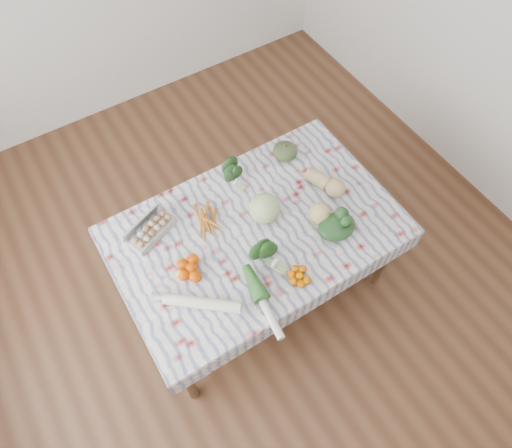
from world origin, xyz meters
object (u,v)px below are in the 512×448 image
(dining_table, at_px, (256,236))
(egg_carton, at_px, (153,231))
(cabbage, at_px, (265,208))
(butternut_squash, at_px, (326,182))
(kabocha_squash, at_px, (285,151))
(grapefruit, at_px, (320,213))

(dining_table, height_order, egg_carton, egg_carton)
(cabbage, distance_m, butternut_squash, 0.43)
(egg_carton, relative_size, kabocha_squash, 1.81)
(cabbage, xyz_separation_m, grapefruit, (0.26, -0.18, -0.03))
(butternut_squash, distance_m, grapefruit, 0.24)
(egg_carton, bearing_deg, butternut_squash, -35.02)
(kabocha_squash, xyz_separation_m, grapefruit, (-0.10, -0.51, 0.01))
(kabocha_squash, xyz_separation_m, cabbage, (-0.36, -0.32, 0.04))
(kabocha_squash, height_order, butternut_squash, butternut_squash)
(kabocha_squash, relative_size, cabbage, 0.87)
(dining_table, relative_size, cabbage, 8.73)
(kabocha_squash, bearing_deg, cabbage, -138.27)
(cabbage, bearing_deg, egg_carton, 158.81)
(dining_table, xyz_separation_m, cabbage, (0.09, 0.05, 0.18))
(dining_table, relative_size, grapefruit, 12.65)
(dining_table, height_order, butternut_squash, butternut_squash)
(egg_carton, relative_size, grapefruit, 2.28)
(dining_table, xyz_separation_m, egg_carton, (-0.52, 0.28, 0.12))
(egg_carton, xyz_separation_m, butternut_squash, (1.04, -0.25, 0.02))
(egg_carton, relative_size, cabbage, 1.57)
(dining_table, height_order, grapefruit, grapefruit)
(dining_table, bearing_deg, egg_carton, 151.55)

